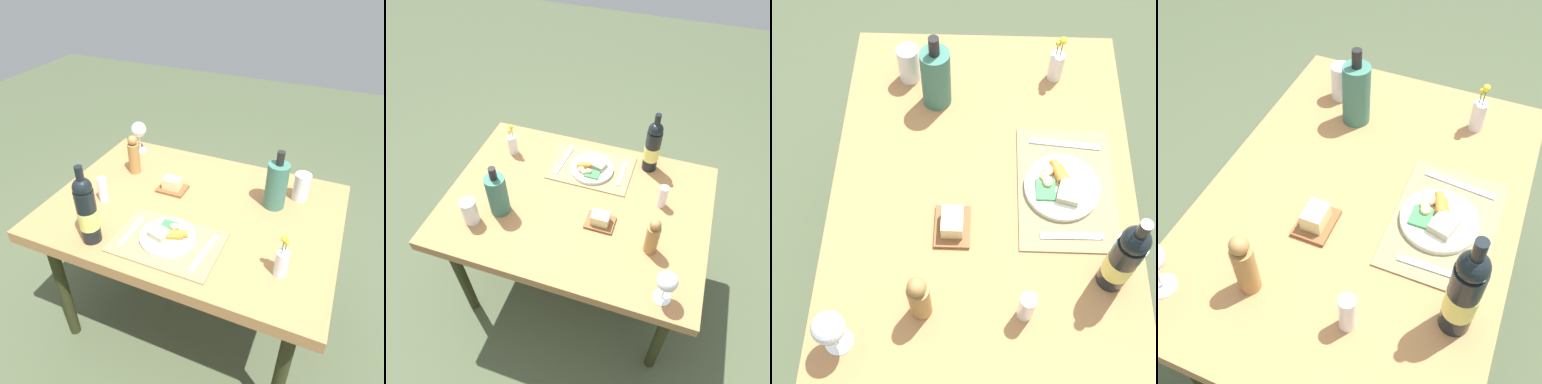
# 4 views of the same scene
# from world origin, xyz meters

# --- Properties ---
(ground_plane) EXTENTS (8.00, 8.00, 0.00)m
(ground_plane) POSITION_xyz_m (0.00, 0.00, 0.00)
(ground_plane) COLOR #465136
(dining_table) EXTENTS (1.24, 0.89, 0.73)m
(dining_table) POSITION_xyz_m (0.00, 0.00, 0.67)
(dining_table) COLOR #A77344
(dining_table) RESTS_ON ground_plane
(placemat) EXTENTS (0.41, 0.28, 0.01)m
(placemat) POSITION_xyz_m (-0.00, -0.24, 0.74)
(placemat) COLOR #867A53
(placemat) RESTS_ON dining_table
(dinner_plate) EXTENTS (0.22, 0.22, 0.04)m
(dinner_plate) POSITION_xyz_m (-0.00, -0.23, 0.75)
(dinner_plate) COLOR white
(dinner_plate) RESTS_ON placemat
(fork) EXTENTS (0.02, 0.18, 0.00)m
(fork) POSITION_xyz_m (-0.16, -0.25, 0.74)
(fork) COLOR silver
(fork) RESTS_ON placemat
(knife) EXTENTS (0.04, 0.22, 0.00)m
(knife) POSITION_xyz_m (0.15, -0.25, 0.74)
(knife) COLOR silver
(knife) RESTS_ON placemat
(wine_bottle) EXTENTS (0.08, 0.08, 0.33)m
(wine_bottle) POSITION_xyz_m (-0.28, -0.34, 0.87)
(wine_bottle) COLOR black
(wine_bottle) RESTS_ON dining_table
(salt_shaker) EXTENTS (0.04, 0.04, 0.12)m
(salt_shaker) POSITION_xyz_m (-0.38, -0.11, 0.79)
(salt_shaker) COLOR white
(salt_shaker) RESTS_ON dining_table
(pepper_mill) EXTENTS (0.06, 0.06, 0.20)m
(pepper_mill) POSITION_xyz_m (-0.38, 0.15, 0.83)
(pepper_mill) COLOR #A1773F
(pepper_mill) RESTS_ON dining_table
(cooler_bottle) EXTENTS (0.09, 0.09, 0.27)m
(cooler_bottle) POSITION_xyz_m (0.32, 0.15, 0.84)
(cooler_bottle) COLOR #386F5D
(cooler_bottle) RESTS_ON dining_table
(flower_vase) EXTENTS (0.05, 0.05, 0.18)m
(flower_vase) POSITION_xyz_m (0.43, -0.23, 0.79)
(flower_vase) COLOR silver
(flower_vase) RESTS_ON dining_table
(butter_dish) EXTENTS (0.13, 0.10, 0.06)m
(butter_dish) POSITION_xyz_m (-0.14, 0.09, 0.76)
(butter_dish) COLOR brown
(butter_dish) RESTS_ON dining_table
(water_tumbler) EXTENTS (0.07, 0.07, 0.13)m
(water_tumbler) POSITION_xyz_m (0.42, 0.25, 0.79)
(water_tumbler) COLOR silver
(water_tumbler) RESTS_ON dining_table
(wine_glass) EXTENTS (0.08, 0.08, 0.17)m
(wine_glass) POSITION_xyz_m (-0.47, 0.36, 0.85)
(wine_glass) COLOR white
(wine_glass) RESTS_ON dining_table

